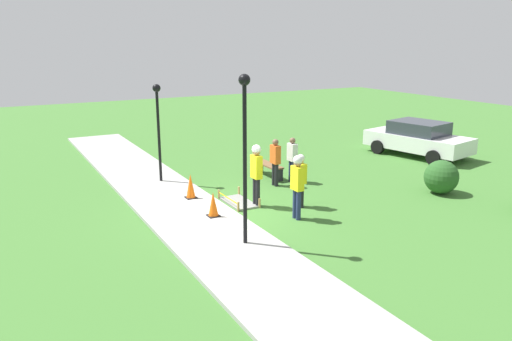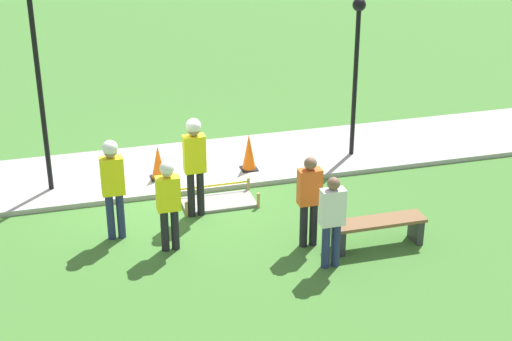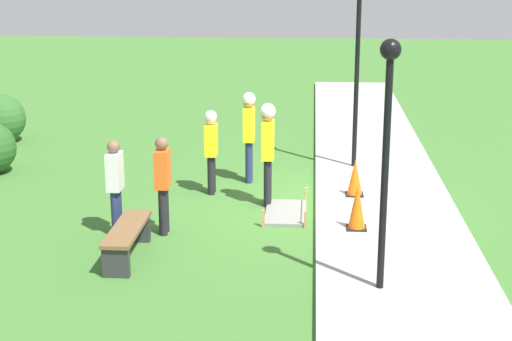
{
  "view_description": "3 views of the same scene",
  "coord_description": "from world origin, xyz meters",
  "px_view_note": "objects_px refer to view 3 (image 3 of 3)",
  "views": [
    {
      "loc": [
        12.77,
        -6.15,
        5.02
      ],
      "look_at": [
        -0.54,
        1.11,
        1.03
      ],
      "focal_mm": 35.0,
      "sensor_mm": 36.0,
      "label": 1
    },
    {
      "loc": [
        2.36,
        13.94,
        6.83
      ],
      "look_at": [
        -1.2,
        1.3,
        0.97
      ],
      "focal_mm": 55.0,
      "sensor_mm": 36.0,
      "label": 2
    },
    {
      "loc": [
        -14.19,
        0.1,
        4.6
      ],
      "look_at": [
        -1.14,
        1.05,
        0.95
      ],
      "focal_mm": 55.0,
      "sensor_mm": 36.0,
      "label": 3
    }
  ],
  "objects_px": {
    "traffic_cone_near_patch": "(357,207)",
    "worker_supervisor": "(211,145)",
    "worker_assistant": "(268,144)",
    "traffic_cone_far_patch": "(355,177)",
    "park_bench": "(127,237)",
    "lamppost_far": "(387,126)",
    "bystander_in_orange_shirt": "(163,180)",
    "worker_trainee": "(249,128)",
    "lamppost_near": "(358,42)",
    "bystander_in_gray_shirt": "(115,182)"
  },
  "relations": [
    {
      "from": "traffic_cone_near_patch",
      "to": "worker_supervisor",
      "type": "bearing_deg",
      "value": 51.71
    },
    {
      "from": "worker_assistant",
      "to": "traffic_cone_far_patch",
      "type": "bearing_deg",
      "value": -74.98
    },
    {
      "from": "park_bench",
      "to": "lamppost_far",
      "type": "xyz_separation_m",
      "value": [
        -1.06,
        -3.81,
        2.04
      ]
    },
    {
      "from": "worker_supervisor",
      "to": "bystander_in_orange_shirt",
      "type": "bearing_deg",
      "value": 167.75
    },
    {
      "from": "traffic_cone_far_patch",
      "to": "worker_trainee",
      "type": "distance_m",
      "value": 2.49
    },
    {
      "from": "traffic_cone_far_patch",
      "to": "lamppost_near",
      "type": "height_order",
      "value": "lamppost_near"
    },
    {
      "from": "traffic_cone_near_patch",
      "to": "worker_assistant",
      "type": "xyz_separation_m",
      "value": [
        1.47,
        1.59,
        0.7
      ]
    },
    {
      "from": "worker_trainee",
      "to": "traffic_cone_far_patch",
      "type": "bearing_deg",
      "value": -117.51
    },
    {
      "from": "worker_supervisor",
      "to": "lamppost_far",
      "type": "xyz_separation_m",
      "value": [
        -4.57,
        -2.94,
        1.41
      ]
    },
    {
      "from": "traffic_cone_far_patch",
      "to": "lamppost_near",
      "type": "distance_m",
      "value": 3.19
    },
    {
      "from": "worker_supervisor",
      "to": "lamppost_near",
      "type": "distance_m",
      "value": 3.91
    },
    {
      "from": "traffic_cone_far_patch",
      "to": "bystander_in_orange_shirt",
      "type": "relative_size",
      "value": 0.42
    },
    {
      "from": "worker_assistant",
      "to": "worker_trainee",
      "type": "distance_m",
      "value": 1.62
    },
    {
      "from": "worker_supervisor",
      "to": "worker_trainee",
      "type": "bearing_deg",
      "value": -38.23
    },
    {
      "from": "worker_supervisor",
      "to": "lamppost_near",
      "type": "bearing_deg",
      "value": -56.56
    },
    {
      "from": "park_bench",
      "to": "worker_assistant",
      "type": "relative_size",
      "value": 0.86
    },
    {
      "from": "lamppost_far",
      "to": "worker_trainee",
      "type": "bearing_deg",
      "value": 22.71
    },
    {
      "from": "bystander_in_gray_shirt",
      "to": "lamppost_near",
      "type": "height_order",
      "value": "lamppost_near"
    },
    {
      "from": "worker_trainee",
      "to": "worker_supervisor",
      "type": "bearing_deg",
      "value": 141.77
    },
    {
      "from": "park_bench",
      "to": "worker_supervisor",
      "type": "bearing_deg",
      "value": -13.89
    },
    {
      "from": "traffic_cone_near_patch",
      "to": "bystander_in_gray_shirt",
      "type": "height_order",
      "value": "bystander_in_gray_shirt"
    },
    {
      "from": "worker_assistant",
      "to": "worker_trainee",
      "type": "height_order",
      "value": "worker_assistant"
    },
    {
      "from": "worker_supervisor",
      "to": "worker_trainee",
      "type": "distance_m",
      "value": 1.1
    },
    {
      "from": "park_bench",
      "to": "worker_assistant",
      "type": "bearing_deg",
      "value": -35.61
    },
    {
      "from": "traffic_cone_near_patch",
      "to": "worker_trainee",
      "type": "bearing_deg",
      "value": 34.41
    },
    {
      "from": "traffic_cone_far_patch",
      "to": "bystander_in_orange_shirt",
      "type": "distance_m",
      "value": 3.95
    },
    {
      "from": "bystander_in_gray_shirt",
      "to": "lamppost_near",
      "type": "xyz_separation_m",
      "value": [
        4.38,
        -4.18,
        1.88
      ]
    },
    {
      "from": "bystander_in_orange_shirt",
      "to": "lamppost_far",
      "type": "distance_m",
      "value": 4.35
    },
    {
      "from": "park_bench",
      "to": "worker_assistant",
      "type": "height_order",
      "value": "worker_assistant"
    },
    {
      "from": "traffic_cone_far_patch",
      "to": "park_bench",
      "type": "height_order",
      "value": "traffic_cone_far_patch"
    },
    {
      "from": "traffic_cone_far_patch",
      "to": "lamppost_far",
      "type": "xyz_separation_m",
      "value": [
        -4.32,
        -0.14,
        1.94
      ]
    },
    {
      "from": "worker_supervisor",
      "to": "worker_trainee",
      "type": "xyz_separation_m",
      "value": [
        0.85,
        -0.67,
        0.16
      ]
    },
    {
      "from": "worker_trainee",
      "to": "lamppost_near",
      "type": "height_order",
      "value": "lamppost_near"
    },
    {
      "from": "traffic_cone_near_patch",
      "to": "park_bench",
      "type": "height_order",
      "value": "traffic_cone_near_patch"
    },
    {
      "from": "traffic_cone_near_patch",
      "to": "lamppost_far",
      "type": "bearing_deg",
      "value": -175.17
    },
    {
      "from": "bystander_in_orange_shirt",
      "to": "lamppost_near",
      "type": "xyz_separation_m",
      "value": [
        4.26,
        -3.4,
        1.85
      ]
    },
    {
      "from": "traffic_cone_near_patch",
      "to": "traffic_cone_far_patch",
      "type": "distance_m",
      "value": 1.91
    },
    {
      "from": "traffic_cone_far_patch",
      "to": "bystander_in_orange_shirt",
      "type": "height_order",
      "value": "bystander_in_orange_shirt"
    },
    {
      "from": "worker_trainee",
      "to": "lamppost_near",
      "type": "bearing_deg",
      "value": -64.57
    },
    {
      "from": "park_bench",
      "to": "worker_supervisor",
      "type": "distance_m",
      "value": 3.67
    },
    {
      "from": "park_bench",
      "to": "lamppost_near",
      "type": "height_order",
      "value": "lamppost_near"
    },
    {
      "from": "worker_assistant",
      "to": "lamppost_near",
      "type": "height_order",
      "value": "lamppost_near"
    },
    {
      "from": "traffic_cone_near_patch",
      "to": "worker_trainee",
      "type": "xyz_separation_m",
      "value": [
        3.02,
        2.07,
        0.65
      ]
    },
    {
      "from": "worker_supervisor",
      "to": "bystander_in_orange_shirt",
      "type": "xyz_separation_m",
      "value": [
        -2.35,
        0.51,
        -0.03
      ]
    },
    {
      "from": "worker_assistant",
      "to": "lamppost_far",
      "type": "distance_m",
      "value": 4.43
    },
    {
      "from": "bystander_in_orange_shirt",
      "to": "traffic_cone_near_patch",
      "type": "bearing_deg",
      "value": -86.65
    },
    {
      "from": "bystander_in_gray_shirt",
      "to": "worker_supervisor",
      "type": "bearing_deg",
      "value": -27.54
    },
    {
      "from": "bystander_in_gray_shirt",
      "to": "lamppost_near",
      "type": "bearing_deg",
      "value": -43.63
    },
    {
      "from": "traffic_cone_far_patch",
      "to": "worker_supervisor",
      "type": "xyz_separation_m",
      "value": [
        0.25,
        2.8,
        0.53
      ]
    },
    {
      "from": "park_bench",
      "to": "bystander_in_gray_shirt",
      "type": "xyz_separation_m",
      "value": [
        1.04,
        0.42,
        0.57
      ]
    }
  ]
}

